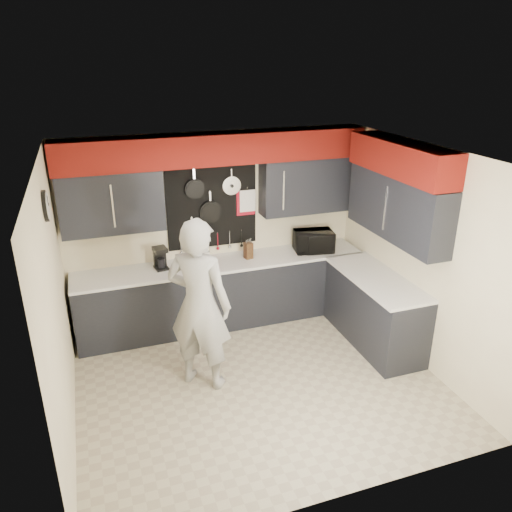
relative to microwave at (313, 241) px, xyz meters
name	(u,v)px	position (x,y,z in m)	size (l,w,h in m)	color
ground	(258,381)	(-1.31, -1.40, -1.07)	(4.00, 4.00, 0.00)	tan
back_wall_assembly	(218,179)	(-1.30, 0.20, 0.94)	(4.00, 0.36, 2.60)	#FBF1C1
right_wall_assembly	(401,198)	(0.54, -1.14, 0.88)	(0.36, 3.50, 2.60)	#FBF1C1
left_wall_assembly	(56,304)	(-3.30, -1.39, 0.27)	(0.05, 3.50, 2.60)	#FBF1C1
base_cabinets	(265,297)	(-0.82, -0.27, -0.61)	(3.95, 2.20, 0.92)	black
microwave	(313,241)	(0.00, 0.00, 0.00)	(0.53, 0.36, 0.29)	black
knife_block	(248,251)	(-0.94, 0.04, -0.03)	(0.10, 0.10, 0.22)	#331910
utensil_crock	(206,256)	(-1.52, 0.11, -0.07)	(0.12, 0.12, 0.15)	white
coffee_maker	(160,257)	(-2.12, 0.10, 0.00)	(0.19, 0.22, 0.29)	black
person	(199,305)	(-1.91, -1.20, -0.08)	(0.72, 0.47, 1.98)	#B0B0AD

